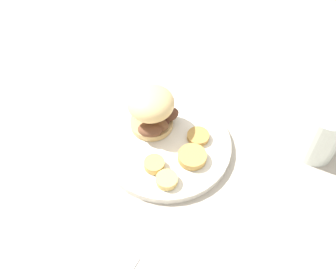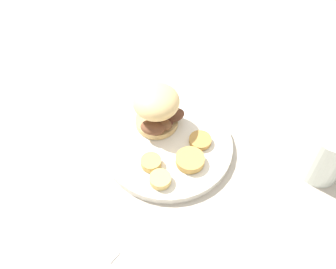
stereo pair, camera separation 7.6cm
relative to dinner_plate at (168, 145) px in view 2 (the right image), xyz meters
name	(u,v)px [view 2 (the right image)]	position (x,y,z in m)	size (l,w,h in m)	color
ground_plane	(168,147)	(0.00, 0.00, -0.01)	(4.00, 4.00, 0.00)	#B2A899
dinner_plate	(168,145)	(0.00, 0.00, 0.00)	(0.26, 0.26, 0.02)	white
sandwich	(157,108)	(-0.04, -0.03, 0.06)	(0.10, 0.11, 0.09)	tan
potato_round_0	(200,140)	(-0.01, 0.06, 0.01)	(0.04, 0.04, 0.01)	#BC8942
potato_round_1	(190,160)	(0.04, 0.05, 0.02)	(0.06, 0.06, 0.01)	tan
potato_round_2	(160,179)	(0.09, 0.00, 0.01)	(0.04, 0.04, 0.01)	#DBB766
potato_round_3	(151,162)	(0.06, -0.02, 0.02)	(0.04, 0.04, 0.01)	tan
fork	(85,233)	(0.21, -0.11, -0.01)	(0.09, 0.14, 0.00)	silver
drinking_glass	(326,154)	(0.01, 0.30, 0.05)	(0.08, 0.08, 0.11)	silver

